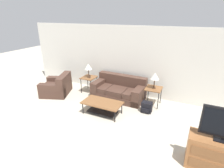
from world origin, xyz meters
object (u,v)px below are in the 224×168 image
object	(u,v)px
side_table_right	(154,90)
tv_console	(218,155)
table_lamp_left	(88,67)
backpack	(147,107)
coffee_table	(102,105)
couch	(119,90)
armchair	(57,87)
side_table_left	(89,79)
table_lamp_right	(155,76)

from	to	relation	value
side_table_right	tv_console	world-z (taller)	tv_console
table_lamp_left	backpack	xyz separation A→B (m)	(2.53, -0.57, -0.88)
coffee_table	table_lamp_left	size ratio (longest dim) A/B	2.28
side_table_right	couch	bearing A→B (deg)	178.69
coffee_table	table_lamp_left	bearing A→B (deg)	135.41
tv_console	backpack	distance (m)	2.47
couch	armchair	bearing A→B (deg)	-162.50
couch	coffee_table	size ratio (longest dim) A/B	1.58
side_table_right	table_lamp_left	bearing A→B (deg)	180.00
coffee_table	table_lamp_left	distance (m)	1.96
couch	side_table_left	bearing A→B (deg)	-178.69
coffee_table	backpack	distance (m)	1.44
armchair	table_lamp_right	size ratio (longest dim) A/B	2.46
couch	armchair	xyz separation A→B (m)	(-2.34, -0.74, -0.01)
side_table_left	tv_console	world-z (taller)	tv_console
table_lamp_right	tv_console	xyz separation A→B (m)	(1.80, -2.18, -0.69)
couch	side_table_right	bearing A→B (deg)	-1.31
side_table_right	tv_console	distance (m)	2.84
tv_console	side_table_left	bearing A→B (deg)	153.62
table_lamp_right	coffee_table	bearing A→B (deg)	-135.78
backpack	side_table_left	bearing A→B (deg)	167.38
side_table_left	backpack	size ratio (longest dim) A/B	1.82
armchair	couch	bearing A→B (deg)	17.50
couch	armchair	distance (m)	2.45
side_table_right	table_lamp_left	xyz separation A→B (m)	(-2.59, 0.00, 0.48)
side_table_right	table_lamp_right	distance (m)	0.48
coffee_table	side_table_right	xyz separation A→B (m)	(1.30, 1.27, 0.27)
coffee_table	couch	bearing A→B (deg)	89.56
side_table_left	tv_console	distance (m)	4.91
side_table_right	coffee_table	bearing A→B (deg)	-135.78
table_lamp_right	tv_console	world-z (taller)	table_lamp_right
side_table_right	backpack	xyz separation A→B (m)	(-0.06, -0.57, -0.40)
armchair	side_table_right	bearing A→B (deg)	11.02
table_lamp_left	armchair	bearing A→B (deg)	-145.79
table_lamp_left	tv_console	distance (m)	4.96
side_table_left	backpack	bearing A→B (deg)	-12.62
coffee_table	table_lamp_right	bearing A→B (deg)	44.22
side_table_right	backpack	bearing A→B (deg)	-95.98
couch	coffee_table	distance (m)	1.30
tv_console	backpack	xyz separation A→B (m)	(-1.86, 1.61, -0.19)
armchair	tv_console	distance (m)	5.63
coffee_table	table_lamp_right	distance (m)	1.97
side_table_right	side_table_left	bearing A→B (deg)	180.00
couch	side_table_right	size ratio (longest dim) A/B	3.08
side_table_left	side_table_right	world-z (taller)	same
armchair	backpack	distance (m)	3.58
couch	backpack	size ratio (longest dim) A/B	5.60
table_lamp_left	backpack	bearing A→B (deg)	-12.62
couch	side_table_left	xyz separation A→B (m)	(-1.30, -0.03, 0.28)
tv_console	table_lamp_right	bearing A→B (deg)	129.62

